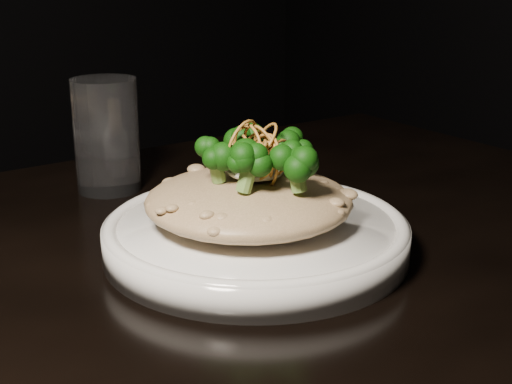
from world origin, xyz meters
TOP-DOWN VIEW (x-y plane):
  - table at (0.00, 0.00)m, footprint 1.10×0.80m
  - plate at (0.08, 0.03)m, footprint 0.26×0.26m
  - risotto at (0.07, 0.03)m, footprint 0.18×0.18m
  - broccoli at (0.08, 0.03)m, footprint 0.12×0.12m
  - cheese at (0.08, 0.03)m, footprint 0.05×0.05m
  - shallots at (0.08, 0.02)m, footprint 0.05×0.05m
  - drinking_glass at (0.04, 0.26)m, footprint 0.08×0.08m

SIDE VIEW (x-z plane):
  - table at x=0.00m, z-range 0.29..1.04m
  - plate at x=0.08m, z-range 0.75..0.78m
  - risotto at x=0.07m, z-range 0.78..0.82m
  - drinking_glass at x=0.04m, z-range 0.75..0.87m
  - cheese at x=0.08m, z-range 0.82..0.83m
  - broccoli at x=0.08m, z-range 0.82..0.86m
  - shallots at x=0.08m, z-range 0.83..0.86m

